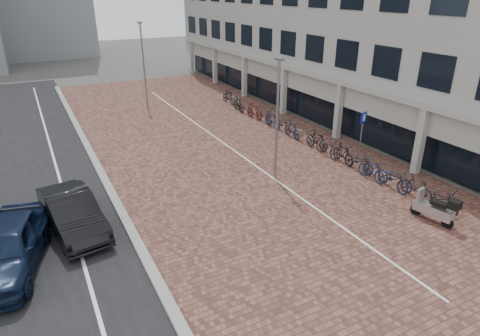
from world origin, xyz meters
name	(u,v)px	position (x,y,z in m)	size (l,w,h in m)	color
ground	(324,269)	(0.00, 0.00, 0.00)	(140.00, 140.00, 0.00)	#474442
plaza_brick	(223,146)	(2.00, 12.00, 0.01)	(14.50, 42.00, 0.04)	brown
street_asphalt	(13,183)	(-9.00, 12.00, 0.01)	(8.00, 50.00, 0.03)	black
curb	(98,167)	(-5.10, 12.00, 0.07)	(0.35, 42.00, 0.14)	gray
lane_line	(58,175)	(-7.00, 12.00, 0.02)	(0.12, 44.00, 0.00)	white
parking_line	(226,145)	(2.20, 12.00, 0.04)	(0.10, 30.00, 0.00)	white
car_navy	(6,248)	(-9.15, 4.78, 0.84)	(1.98, 4.93, 1.68)	#0E1933
car_dark	(72,213)	(-6.95, 6.31, 0.76)	(1.60, 4.59, 1.51)	black
scooter_front	(434,208)	(5.62, 0.42, 0.62)	(0.57, 1.81, 1.24)	#9D9EA2
parking_sign	(362,128)	(7.45, 6.55, 1.83)	(0.54, 0.23, 2.69)	slate
lamp_near	(277,123)	(2.27, 6.69, 2.84)	(0.12, 0.12, 5.68)	gray
lamp_far	(144,66)	(0.50, 22.49, 3.12)	(0.12, 0.12, 6.23)	slate
bike_row	(299,132)	(6.48, 10.65, 0.52)	(1.17, 21.44, 1.05)	black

